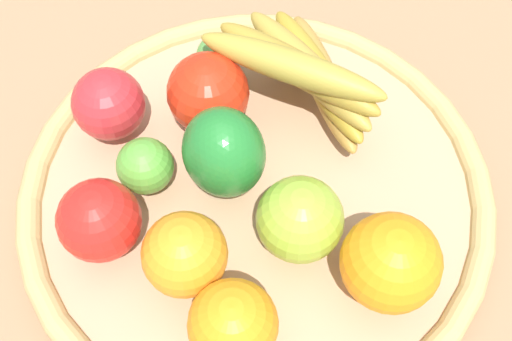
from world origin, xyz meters
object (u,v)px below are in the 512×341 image
orange_1 (185,254)px  apple_0 (208,93)px  lime_0 (217,56)px  apple_2 (109,104)px  banana_bunch (308,71)px  apple_3 (99,220)px  orange_0 (391,263)px  orange_2 (237,325)px  apple_1 (300,220)px  bell_pepper (223,155)px  lime_1 (145,166)px

orange_1 → apple_0: size_ratio=0.91×
lime_0 → apple_2: bearing=-137.2°
apple_2 → banana_bunch: bearing=16.5°
orange_1 → apple_2: 0.17m
apple_3 → orange_0: bearing=-2.8°
apple_3 → orange_0: 0.24m
apple_3 → banana_bunch: bearing=47.5°
orange_1 → orange_2: 0.07m
orange_0 → apple_1: bearing=157.0°
apple_1 → bell_pepper: bearing=144.6°
lime_1 → lime_0: 0.15m
apple_2 → orange_0: bearing=-26.8°
apple_3 → apple_1: bearing=6.8°
lime_0 → orange_2: orange_2 is taller
apple_1 → orange_0: size_ratio=0.91×
lime_1 → orange_1: size_ratio=0.73×
apple_1 → apple_2: apple_1 is taller
lime_0 → apple_0: size_ratio=0.54×
orange_2 → apple_0: size_ratio=0.90×
orange_1 → orange_2: same height
lime_1 → bell_pepper: (0.07, 0.01, 0.02)m
apple_1 → apple_2: size_ratio=1.08×
apple_3 → apple_0: bearing=63.8°
apple_2 → orange_2: orange_2 is taller
lime_1 → bell_pepper: size_ratio=0.58×
lime_1 → apple_3: 0.07m
apple_3 → apple_0: size_ratio=0.91×
bell_pepper → apple_2: bearing=21.7°
orange_0 → orange_2: orange_0 is taller
bell_pepper → lime_1: bearing=51.2°
banana_bunch → orange_2: (-0.03, -0.25, -0.01)m
apple_0 → orange_0: bearing=-41.8°
apple_1 → bell_pepper: (-0.07, 0.05, 0.01)m
banana_bunch → bell_pepper: 0.12m
orange_1 → apple_0: bearing=92.3°
bell_pepper → apple_2: 0.13m
lime_0 → apple_3: bearing=-108.4°
apple_0 → apple_3: bearing=-116.2°
lime_1 → orange_2: size_ratio=0.74×
banana_bunch → apple_2: size_ratio=2.63×
lime_1 → orange_1: orange_1 is taller
apple_3 → bell_pepper: (0.09, 0.07, 0.01)m
orange_2 → apple_0: (-0.06, 0.21, 0.00)m
apple_2 → apple_0: apple_0 is taller
lime_1 → lime_0: (0.04, 0.14, -0.00)m
apple_3 → lime_0: bearing=71.6°
orange_1 → lime_1: bearing=121.5°
apple_1 → lime_0: (-0.10, 0.18, -0.02)m
lime_1 → banana_bunch: 0.17m
bell_pepper → apple_2: bell_pepper is taller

